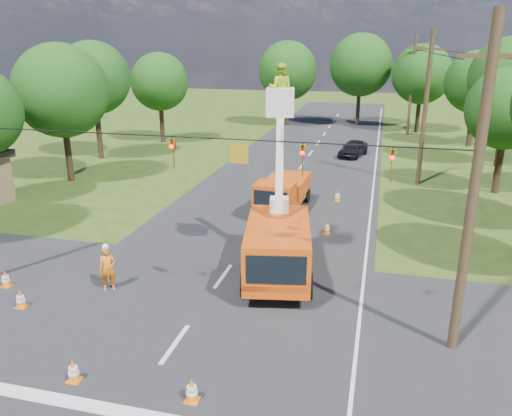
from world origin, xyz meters
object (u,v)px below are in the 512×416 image
(traffic_cone_4, at_px, (20,299))
(tree_far_b, at_px, (361,65))
(traffic_cone_3, at_px, (326,228))
(tree_right_c, at_px, (507,109))
(tree_left_f, at_px, (160,82))
(tree_left_e, at_px, (94,78))
(tree_far_c, at_px, (422,74))
(traffic_cone_5, at_px, (6,279))
(second_truck, at_px, (283,192))
(traffic_cone_8, at_px, (192,390))
(traffic_cone_2, at_px, (287,251))
(tree_right_e, at_px, (476,82))
(traffic_cone_7, at_px, (337,196))
(tree_far_a, at_px, (288,71))
(pole_right_far, at_px, (412,85))
(pole_right_mid, at_px, (425,108))
(pole_right_near, at_px, (474,192))
(ground_worker, at_px, (108,269))
(bucket_truck, at_px, (278,235))
(tree_left_d, at_px, (61,91))
(traffic_cone_0, at_px, (73,371))
(tree_right_d, at_px, (510,78))
(distant_car, at_px, (353,148))

(traffic_cone_4, bearing_deg, tree_far_b, 78.59)
(traffic_cone_3, xyz_separation_m, tree_right_c, (9.68, 10.10, 4.95))
(traffic_cone_3, xyz_separation_m, traffic_cone_4, (-9.84, -10.06, 0.00))
(tree_left_f, bearing_deg, tree_left_e, -104.04)
(tree_far_c, bearing_deg, traffic_cone_3, -100.24)
(traffic_cone_5, xyz_separation_m, tree_far_b, (10.98, 44.91, 6.45))
(second_truck, distance_m, traffic_cone_8, 16.35)
(traffic_cone_2, distance_m, tree_right_e, 32.18)
(traffic_cone_7, xyz_separation_m, tree_far_a, (-8.56, 28.47, 5.83))
(second_truck, distance_m, pole_right_far, 29.36)
(pole_right_mid, relative_size, tree_left_e, 1.06)
(traffic_cone_4, bearing_deg, pole_right_near, 4.48)
(ground_worker, height_order, pole_right_mid, pole_right_mid)
(traffic_cone_8, height_order, tree_far_c, tree_far_c)
(pole_right_mid, bearing_deg, traffic_cone_8, -106.09)
(traffic_cone_5, distance_m, tree_right_e, 41.51)
(pole_right_far, xyz_separation_m, tree_left_e, (-25.30, -18.00, 1.38))
(pole_right_far, height_order, tree_right_c, pole_right_far)
(bucket_truck, relative_size, tree_left_f, 1.00)
(second_truck, bearing_deg, tree_left_d, 172.16)
(pole_right_far, bearing_deg, bucket_truck, -99.99)
(pole_right_far, xyz_separation_m, tree_left_d, (-23.50, -25.00, 1.02))
(bucket_truck, height_order, pole_right_mid, pole_right_mid)
(traffic_cone_2, xyz_separation_m, tree_left_f, (-16.97, 24.51, 5.33))
(tree_far_a, height_order, tree_far_b, tree_far_b)
(traffic_cone_0, distance_m, tree_far_a, 47.81)
(pole_right_mid, relative_size, tree_far_c, 1.09)
(tree_left_d, height_order, tree_right_d, tree_right_d)
(tree_left_d, bearing_deg, tree_left_e, 104.42)
(ground_worker, distance_m, traffic_cone_7, 15.59)
(bucket_truck, relative_size, traffic_cone_8, 11.87)
(tree_left_d, bearing_deg, bucket_truck, -33.29)
(second_truck, xyz_separation_m, tree_far_a, (-5.68, 31.02, 5.09))
(tree_left_e, height_order, tree_far_a, tree_far_a)
(traffic_cone_5, xyz_separation_m, pole_right_far, (16.48, 39.91, 4.75))
(pole_right_near, relative_size, tree_right_e, 1.16)
(bucket_truck, relative_size, traffic_cone_2, 11.87)
(traffic_cone_8, height_order, tree_left_d, tree_left_d)
(distant_car, height_order, tree_right_c, tree_right_c)
(traffic_cone_8, bearing_deg, distant_car, 86.15)
(traffic_cone_0, distance_m, tree_right_e, 42.79)
(traffic_cone_2, height_order, pole_right_far, pole_right_far)
(tree_right_c, bearing_deg, second_truck, -150.73)
(traffic_cone_2, bearing_deg, tree_far_a, 100.82)
(traffic_cone_7, distance_m, traffic_cone_8, 18.98)
(traffic_cone_4, bearing_deg, tree_left_e, 114.35)
(traffic_cone_3, xyz_separation_m, pole_right_near, (4.98, -8.90, 4.75))
(distant_car, relative_size, traffic_cone_8, 5.71)
(traffic_cone_3, bearing_deg, tree_right_d, 58.07)
(traffic_cone_7, bearing_deg, ground_worker, -118.78)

